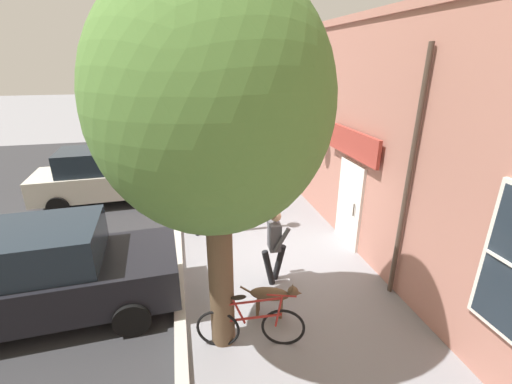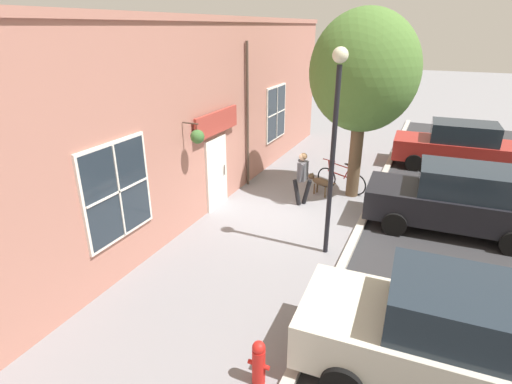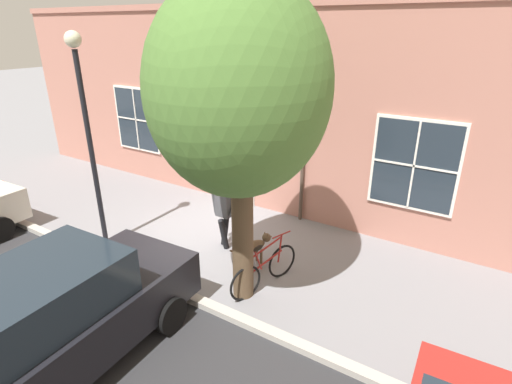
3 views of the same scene
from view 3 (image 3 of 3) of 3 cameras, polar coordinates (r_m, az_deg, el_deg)
The scene contains 9 objects.
ground_plane at distance 9.83m, azimuth -8.09°, elevation -6.19°, with size 90.00×90.00×0.00m, color gray.
storefront_facade at distance 10.71m, azimuth -0.69°, elevation 11.45°, with size 0.95×18.00×5.26m.
pedestrian_walking at distance 8.88m, azimuth -4.61°, elevation -2.33°, with size 0.56×0.57×1.62m.
dog_on_leash at distance 8.42m, azimuth -0.36°, elevation -7.79°, with size 1.06×0.48×0.65m.
street_tree_by_curb at distance 6.34m, azimuth -2.51°, elevation 13.02°, with size 3.11×2.80×5.51m.
leaning_bicycle at distance 7.80m, azimuth 1.26°, elevation -11.01°, with size 1.70×0.47×1.00m.
parked_car_mid_block at distance 6.55m, azimuth -26.92°, elevation -15.90°, with size 4.37×2.08×1.75m.
street_lamp at distance 8.99m, azimuth -23.22°, elevation 10.23°, with size 0.32×0.32×4.63m.
fire_hydrant at distance 13.14m, azimuth -32.28°, elevation -0.14°, with size 0.34×0.20×0.77m.
Camera 3 is at (6.47, 5.72, 4.69)m, focal length 28.00 mm.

